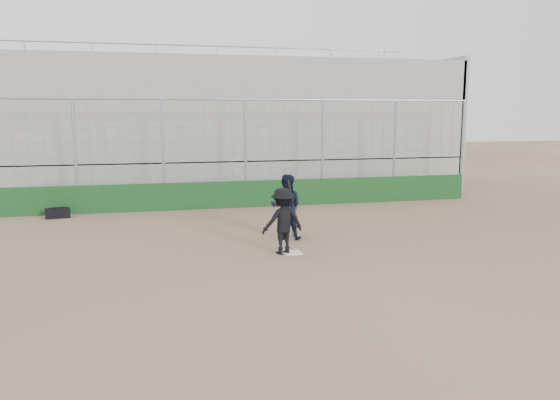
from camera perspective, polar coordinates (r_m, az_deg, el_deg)
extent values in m
plane|color=brown|center=(13.98, 1.32, -5.56)|extent=(90.00, 90.00, 0.00)
cube|color=white|center=(13.97, 1.32, -5.51)|extent=(0.44, 0.44, 0.02)
cube|color=#133D18|center=(20.59, -3.57, 0.65)|extent=(18.00, 0.25, 1.00)
cylinder|color=gray|center=(20.42, -3.61, 4.82)|extent=(0.10, 0.10, 4.00)
cylinder|color=gray|center=(23.65, 18.50, 4.96)|extent=(0.10, 0.10, 4.00)
cylinder|color=gray|center=(20.37, -3.67, 10.43)|extent=(18.00, 0.07, 0.07)
cube|color=gray|center=(25.41, -5.46, 2.94)|extent=(20.00, 6.70, 1.60)
cube|color=gray|center=(25.26, -5.57, 9.49)|extent=(20.00, 6.70, 4.20)
cube|color=gray|center=(28.40, 15.07, 7.58)|extent=(0.25, 6.70, 6.10)
cylinder|color=gray|center=(28.56, -6.55, 15.68)|extent=(20.00, 0.06, 0.06)
imported|color=black|center=(13.76, 0.28, -2.20)|extent=(1.19, 0.83, 1.68)
cylinder|color=black|center=(13.85, 1.14, 0.58)|extent=(0.07, 0.57, 0.71)
imported|color=black|center=(15.35, 0.66, -1.91)|extent=(1.10, 0.99, 1.21)
sphere|color=maroon|center=(15.26, 0.66, -0.09)|extent=(0.28, 0.28, 0.28)
imported|color=#48505C|center=(15.67, 0.83, -1.14)|extent=(0.67, 0.51, 1.49)
cube|color=black|center=(19.93, -22.21, -1.28)|extent=(0.84, 0.47, 0.34)
cylinder|color=black|center=(19.90, -22.24, -0.74)|extent=(0.51, 0.13, 0.04)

